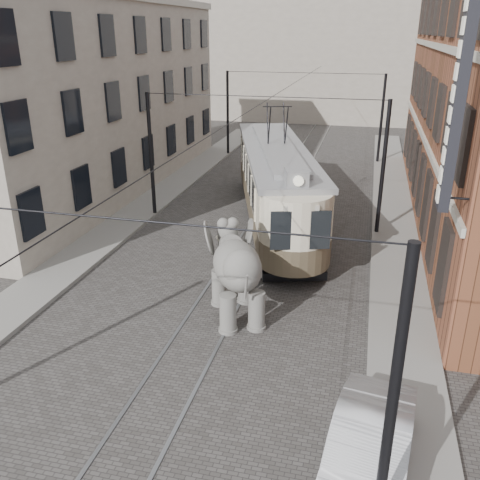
# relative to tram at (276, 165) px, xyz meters

# --- Properties ---
(ground) EXTENTS (120.00, 120.00, 0.00)m
(ground) POSITION_rel_tram_xyz_m (-0.35, -6.76, -2.75)
(ground) COLOR #43403D
(tram_rails) EXTENTS (1.54, 80.00, 0.02)m
(tram_rails) POSITION_rel_tram_xyz_m (-0.35, -6.76, -2.73)
(tram_rails) COLOR slate
(tram_rails) RESTS_ON ground
(sidewalk_right) EXTENTS (2.00, 60.00, 0.15)m
(sidewalk_right) POSITION_rel_tram_xyz_m (5.65, -6.76, -2.67)
(sidewalk_right) COLOR slate
(sidewalk_right) RESTS_ON ground
(sidewalk_left) EXTENTS (2.00, 60.00, 0.15)m
(sidewalk_left) POSITION_rel_tram_xyz_m (-6.85, -6.76, -2.67)
(sidewalk_left) COLOR slate
(sidewalk_left) RESTS_ON ground
(stucco_building) EXTENTS (7.00, 24.00, 10.00)m
(stucco_building) POSITION_rel_tram_xyz_m (-11.35, 3.24, 2.25)
(stucco_building) COLOR gray
(stucco_building) RESTS_ON ground
(distant_block) EXTENTS (28.00, 10.00, 14.00)m
(distant_block) POSITION_rel_tram_xyz_m (-0.35, 33.24, 4.25)
(distant_block) COLOR gray
(distant_block) RESTS_ON ground
(catenary) EXTENTS (11.00, 30.20, 6.00)m
(catenary) POSITION_rel_tram_xyz_m (-0.55, -1.76, 0.25)
(catenary) COLOR black
(catenary) RESTS_ON ground
(tram) EXTENTS (6.72, 14.08, 5.49)m
(tram) POSITION_rel_tram_xyz_m (0.00, 0.00, 0.00)
(tram) COLOR beige
(tram) RESTS_ON ground
(elephant) EXTENTS (4.17, 5.18, 2.78)m
(elephant) POSITION_rel_tram_xyz_m (0.49, -9.29, -1.35)
(elephant) COLOR slate
(elephant) RESTS_ON ground
(parked_car) EXTENTS (2.14, 4.61, 1.47)m
(parked_car) POSITION_rel_tram_xyz_m (4.69, -15.19, -2.01)
(parked_car) COLOR #A9A9AE
(parked_car) RESTS_ON ground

